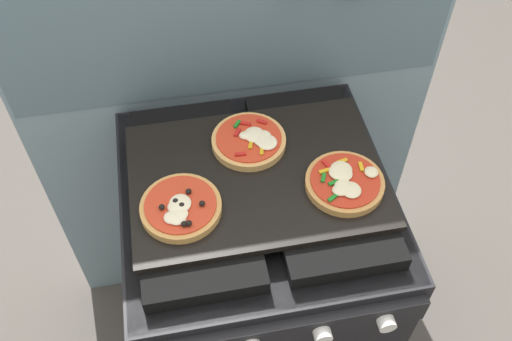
# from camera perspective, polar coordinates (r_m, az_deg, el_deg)

# --- Properties ---
(kitchen_backsplash) EXTENTS (1.10, 0.09, 1.55)m
(kitchen_backsplash) POSITION_cam_1_polar(r_m,az_deg,el_deg) (1.53, -2.24, 6.18)
(kitchen_backsplash) COLOR #7A939E
(kitchen_backsplash) RESTS_ON ground_plane
(stove) EXTENTS (0.60, 0.64, 0.90)m
(stove) POSITION_cam_1_polar(r_m,az_deg,el_deg) (1.60, 0.01, -11.02)
(stove) COLOR black
(stove) RESTS_ON ground_plane
(baking_tray) EXTENTS (0.54, 0.38, 0.02)m
(baking_tray) POSITION_cam_1_polar(r_m,az_deg,el_deg) (1.22, 0.00, -0.54)
(baking_tray) COLOR black
(baking_tray) RESTS_ON stove
(pizza_left) EXTENTS (0.17, 0.17, 0.03)m
(pizza_left) POSITION_cam_1_polar(r_m,az_deg,el_deg) (1.15, -7.59, -3.70)
(pizza_left) COLOR tan
(pizza_left) RESTS_ON baking_tray
(pizza_right) EXTENTS (0.17, 0.17, 0.03)m
(pizza_right) POSITION_cam_1_polar(r_m,az_deg,el_deg) (1.19, 8.92, -1.14)
(pizza_right) COLOR #C18947
(pizza_right) RESTS_ON baking_tray
(pizza_center) EXTENTS (0.17, 0.17, 0.03)m
(pizza_center) POSITION_cam_1_polar(r_m,az_deg,el_deg) (1.26, -0.71, 3.04)
(pizza_center) COLOR tan
(pizza_center) RESTS_ON baking_tray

